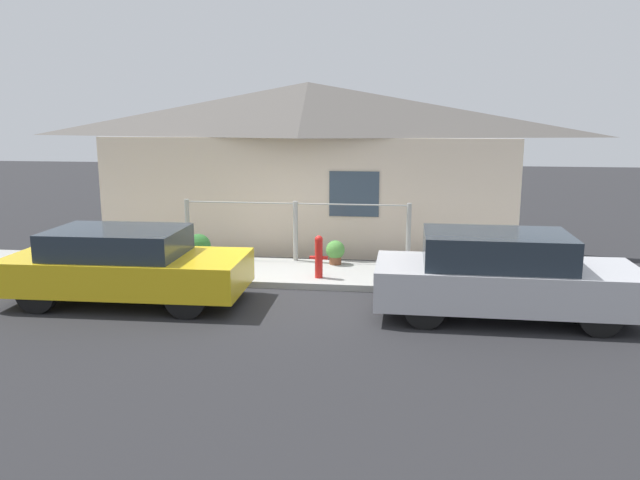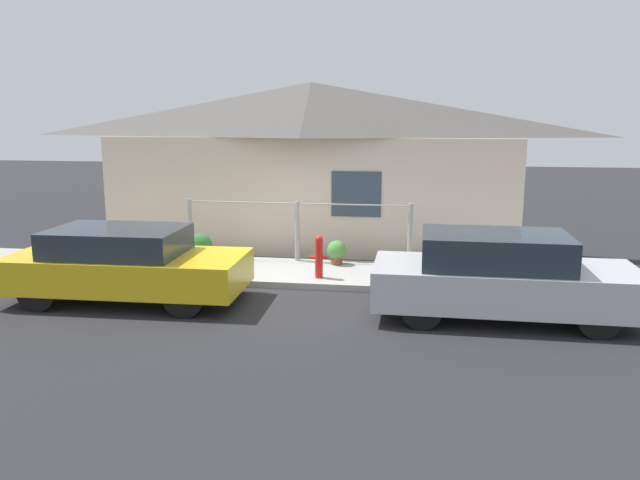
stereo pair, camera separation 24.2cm
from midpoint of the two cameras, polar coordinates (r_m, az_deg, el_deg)
The scene contains 9 objects.
ground_plane at distance 11.77m, azimuth -4.36°, elevation -4.49°, with size 60.00×60.00×0.00m, color #262628.
sidewalk at distance 12.70m, azimuth -3.43°, elevation -3.00°, with size 24.00×2.00×0.13m.
house at distance 14.86m, azimuth -1.63°, elevation 11.07°, with size 9.93×2.23×3.96m.
fence at distance 13.35m, azimuth -2.78°, elevation 1.08°, with size 4.90×0.10×1.29m.
car_left at distance 11.33m, azimuth -17.94°, elevation -2.17°, with size 4.11×1.82×1.29m.
car_right at distance 10.34m, azimuth 15.70°, elevation -3.14°, with size 4.13×1.68×1.39m.
fire_hydrant at distance 11.95m, azimuth -0.69°, elevation -1.45°, with size 0.35×0.16×0.83m.
potted_plant_near_hydrant at distance 13.07m, azimuth 0.88°, elevation -1.04°, with size 0.40×0.40×0.51m.
potted_plant_by_fence at distance 13.26m, azimuth -11.55°, elevation -0.70°, with size 0.51×0.51×0.65m.
Camera 1 is at (2.26, -11.09, 3.21)m, focal length 35.00 mm.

